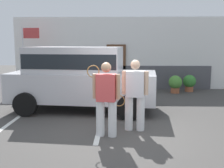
{
  "coord_description": "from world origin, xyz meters",
  "views": [
    {
      "loc": [
        0.01,
        -6.29,
        2.18
      ],
      "look_at": [
        -0.23,
        1.2,
        1.05
      ],
      "focal_mm": 43.96,
      "sensor_mm": 36.0,
      "label": 1
    }
  ],
  "objects_px": {
    "parked_suv": "(80,75)",
    "potted_plant_secondary": "(189,82)",
    "flag_pole": "(27,47)",
    "tennis_player_man": "(106,98)",
    "potted_plant_by_porch": "(175,83)",
    "tennis_player_woman": "(135,94)"
  },
  "relations": [
    {
      "from": "tennis_player_man",
      "to": "tennis_player_woman",
      "type": "xyz_separation_m",
      "value": [
        0.69,
        0.48,
        0.0
      ]
    },
    {
      "from": "potted_plant_by_porch",
      "to": "flag_pole",
      "type": "relative_size",
      "value": 0.27
    },
    {
      "from": "parked_suv",
      "to": "potted_plant_secondary",
      "type": "xyz_separation_m",
      "value": [
        4.4,
        3.58,
        -0.73
      ]
    },
    {
      "from": "tennis_player_woman",
      "to": "potted_plant_by_porch",
      "type": "distance_m",
      "value": 5.62
    },
    {
      "from": "tennis_player_man",
      "to": "potted_plant_secondary",
      "type": "height_order",
      "value": "tennis_player_man"
    },
    {
      "from": "parked_suv",
      "to": "potted_plant_by_porch",
      "type": "xyz_separation_m",
      "value": [
        3.69,
        3.18,
        -0.72
      ]
    },
    {
      "from": "tennis_player_woman",
      "to": "potted_plant_by_porch",
      "type": "relative_size",
      "value": 2.29
    },
    {
      "from": "parked_suv",
      "to": "potted_plant_by_porch",
      "type": "distance_m",
      "value": 4.93
    },
    {
      "from": "parked_suv",
      "to": "tennis_player_man",
      "type": "bearing_deg",
      "value": -63.11
    },
    {
      "from": "tennis_player_man",
      "to": "flag_pole",
      "type": "distance_m",
      "value": 7.16
    },
    {
      "from": "parked_suv",
      "to": "flag_pole",
      "type": "bearing_deg",
      "value": 135.36
    },
    {
      "from": "flag_pole",
      "to": "tennis_player_man",
      "type": "bearing_deg",
      "value": -57.21
    },
    {
      "from": "parked_suv",
      "to": "tennis_player_man",
      "type": "xyz_separation_m",
      "value": [
        0.98,
        -2.51,
        -0.23
      ]
    },
    {
      "from": "potted_plant_by_porch",
      "to": "flag_pole",
      "type": "bearing_deg",
      "value": 177.72
    },
    {
      "from": "potted_plant_by_porch",
      "to": "potted_plant_secondary",
      "type": "bearing_deg",
      "value": 29.59
    },
    {
      "from": "potted_plant_secondary",
      "to": "tennis_player_man",
      "type": "bearing_deg",
      "value": -119.37
    },
    {
      "from": "flag_pole",
      "to": "potted_plant_by_porch",
      "type": "bearing_deg",
      "value": -2.28
    },
    {
      "from": "parked_suv",
      "to": "tennis_player_woman",
      "type": "xyz_separation_m",
      "value": [
        1.66,
        -2.03,
        -0.23
      ]
    },
    {
      "from": "tennis_player_man",
      "to": "parked_suv",
      "type": "bearing_deg",
      "value": -61.0
    },
    {
      "from": "tennis_player_man",
      "to": "tennis_player_woman",
      "type": "distance_m",
      "value": 0.84
    },
    {
      "from": "tennis_player_woman",
      "to": "potted_plant_secondary",
      "type": "distance_m",
      "value": 6.27
    },
    {
      "from": "potted_plant_secondary",
      "to": "flag_pole",
      "type": "distance_m",
      "value": 7.43
    }
  ]
}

